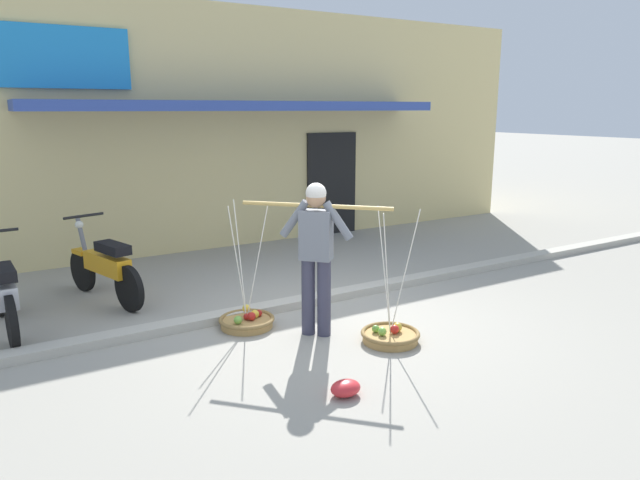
% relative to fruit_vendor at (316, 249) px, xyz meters
% --- Properties ---
extents(ground_plane, '(90.00, 90.00, 0.00)m').
position_rel_fruit_vendor_xyz_m(ground_plane, '(0.31, 0.23, -0.98)').
color(ground_plane, '#9E998C').
extents(sidewalk_curb, '(20.00, 0.24, 0.10)m').
position_rel_fruit_vendor_xyz_m(sidewalk_curb, '(0.31, 0.93, -0.93)').
color(sidewalk_curb, '#BAB4A5').
rests_on(sidewalk_curb, ground).
extents(fruit_vendor, '(1.18, 1.23, 1.70)m').
position_rel_fruit_vendor_xyz_m(fruit_vendor, '(0.00, 0.00, 0.00)').
color(fruit_vendor, '#38384C').
rests_on(fruit_vendor, ground).
extents(fruit_basket_left_side, '(0.64, 0.64, 1.45)m').
position_rel_fruit_vendor_xyz_m(fruit_basket_left_side, '(-0.57, 0.60, -0.90)').
color(fruit_basket_left_side, '#B2894C').
rests_on(fruit_basket_left_side, ground).
extents(fruit_basket_right_side, '(0.64, 0.64, 1.45)m').
position_rel_fruit_vendor_xyz_m(fruit_basket_right_side, '(0.57, -0.60, -0.90)').
color(fruit_basket_right_side, '#B2894C').
rests_on(fruit_basket_right_side, ground).
extents(motorcycle_nearest_shop, '(0.54, 1.82, 1.09)m').
position_rel_fruit_vendor_xyz_m(motorcycle_nearest_shop, '(-2.94, 1.86, -0.52)').
color(motorcycle_nearest_shop, black).
rests_on(motorcycle_nearest_shop, ground).
extents(motorcycle_second_in_row, '(0.68, 1.77, 1.09)m').
position_rel_fruit_vendor_xyz_m(motorcycle_second_in_row, '(-1.75, 2.40, -0.52)').
color(motorcycle_second_in_row, black).
rests_on(motorcycle_second_in_row, ground).
extents(storefront_building, '(13.00, 6.00, 4.20)m').
position_rel_fruit_vendor_xyz_m(storefront_building, '(1.05, 6.95, 1.12)').
color(storefront_building, '#DBC684').
rests_on(storefront_building, ground).
extents(plastic_litter_bag, '(0.28, 0.22, 0.14)m').
position_rel_fruit_vendor_xyz_m(plastic_litter_bag, '(-0.51, -1.36, -0.91)').
color(plastic_litter_bag, red).
rests_on(plastic_litter_bag, ground).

